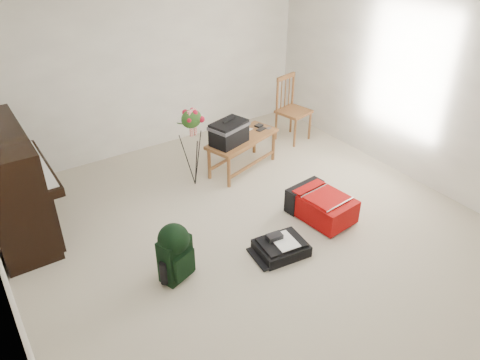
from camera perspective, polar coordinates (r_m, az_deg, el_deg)
floor at (r=5.32m, az=2.35°, el=-7.02°), size 5.00×5.50×0.01m
ceiling at (r=4.24m, az=3.12°, el=20.46°), size 5.00×5.50×0.01m
wall_back at (r=6.90m, az=-11.23°, el=13.51°), size 5.00×0.04×2.50m
wall_right at (r=6.34m, az=21.61°, el=10.33°), size 0.04×5.50×2.50m
piano at (r=5.64m, az=-26.18°, el=-0.76°), size 0.71×1.50×1.25m
bench at (r=6.26m, az=-1.09°, el=5.74°), size 1.16×0.73×0.84m
dining_chair at (r=7.30m, az=6.40°, el=8.54°), size 0.52×0.52×1.00m
red_suitcase at (r=5.64m, az=9.56°, el=-2.84°), size 0.57×0.79×0.32m
black_duffel at (r=5.08m, az=5.03°, el=-8.11°), size 0.57×0.47×0.22m
green_backpack at (r=4.64m, az=-7.95°, el=-8.43°), size 0.37×0.34×0.64m
flower_stand at (r=6.02m, az=-5.73°, el=3.86°), size 0.45×0.45×1.10m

